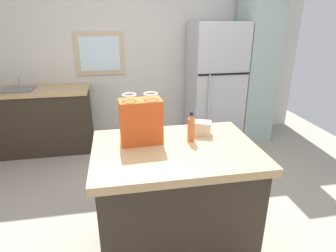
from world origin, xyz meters
name	(u,v)px	position (x,y,z in m)	size (l,w,h in m)	color
ground	(173,223)	(0.00, 0.00, 0.00)	(5.97, 5.97, 0.00)	#9E9384
back_wall	(143,54)	(-0.01, 2.25, 1.28)	(4.98, 0.13, 2.56)	silver
kitchen_island	(175,201)	(-0.05, -0.29, 0.47)	(1.19, 0.86, 0.93)	#33281E
refrigerator	(215,84)	(0.99, 1.83, 0.87)	(0.74, 0.71, 1.75)	#B7B7BC
tall_cabinet	(255,64)	(1.60, 1.83, 1.15)	(0.45, 0.63, 2.30)	#9EB2A8
sink_counter	(39,120)	(-1.54, 1.88, 0.46)	(1.41, 0.60, 1.08)	#33281E
shopping_bag	(141,121)	(-0.28, -0.16, 1.10)	(0.31, 0.18, 0.38)	#DB511E
small_box	(202,128)	(0.21, -0.10, 0.98)	(0.13, 0.10, 0.11)	beige
bottle	(191,128)	(0.09, -0.20, 1.03)	(0.06, 0.06, 0.23)	#C66633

